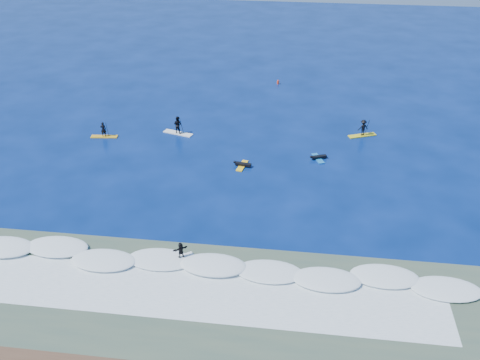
# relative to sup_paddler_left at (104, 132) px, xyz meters

# --- Properties ---
(ground) EXTENTS (160.00, 160.00, 0.00)m
(ground) POSITION_rel_sup_paddler_left_xyz_m (14.26, -9.70, -0.62)
(ground) COLOR #04194C
(ground) RESTS_ON ground
(shallow_water) EXTENTS (90.00, 13.00, 0.01)m
(shallow_water) POSITION_rel_sup_paddler_left_xyz_m (14.26, -23.70, -0.61)
(shallow_water) COLOR #3A4F42
(shallow_water) RESTS_ON ground
(breaking_wave) EXTENTS (40.00, 6.00, 0.30)m
(breaking_wave) POSITION_rel_sup_paddler_left_xyz_m (14.26, -19.70, -0.62)
(breaking_wave) COLOR white
(breaking_wave) RESTS_ON ground
(whitewater) EXTENTS (34.00, 5.00, 0.02)m
(whitewater) POSITION_rel_sup_paddler_left_xyz_m (14.26, -22.70, -0.62)
(whitewater) COLOR silver
(whitewater) RESTS_ON ground
(sup_paddler_left) EXTENTS (2.89, 1.03, 1.98)m
(sup_paddler_left) POSITION_rel_sup_paddler_left_xyz_m (0.00, 0.00, 0.00)
(sup_paddler_left) COLOR gold
(sup_paddler_left) RESTS_ON ground
(sup_paddler_center) EXTENTS (3.40, 1.75, 2.32)m
(sup_paddler_center) POSITION_rel_sup_paddler_left_xyz_m (7.61, 1.85, 0.25)
(sup_paddler_center) COLOR white
(sup_paddler_center) RESTS_ON ground
(sup_paddler_right) EXTENTS (3.09, 1.90, 2.13)m
(sup_paddler_right) POSITION_rel_sup_paddler_left_xyz_m (27.28, 3.84, 0.21)
(sup_paddler_right) COLOR gold
(sup_paddler_right) RESTS_ON ground
(prone_paddler_near) EXTENTS (1.77, 2.30, 0.47)m
(prone_paddler_near) POSITION_rel_sup_paddler_left_xyz_m (15.40, -4.54, -0.46)
(prone_paddler_near) COLOR yellow
(prone_paddler_near) RESTS_ON ground
(prone_paddler_far) EXTENTS (1.67, 2.22, 0.45)m
(prone_paddler_far) POSITION_rel_sup_paddler_left_xyz_m (22.63, -2.09, -0.47)
(prone_paddler_far) COLOR #176CB3
(prone_paddler_far) RESTS_ON ground
(wave_surfer) EXTENTS (1.79, 1.51, 1.34)m
(wave_surfer) POSITION_rel_sup_paddler_left_xyz_m (12.77, -19.22, 0.15)
(wave_surfer) COLOR white
(wave_surfer) RESTS_ON breaking_wave
(marker_buoy) EXTENTS (0.28, 0.28, 0.67)m
(marker_buoy) POSITION_rel_sup_paddler_left_xyz_m (17.25, 18.66, -0.33)
(marker_buoy) COLOR #F93D16
(marker_buoy) RESTS_ON ground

